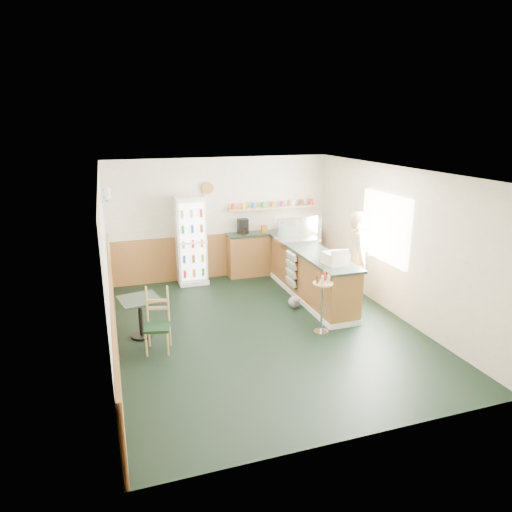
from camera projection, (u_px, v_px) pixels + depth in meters
name	position (u px, v px, depth m)	size (l,w,h in m)	color
ground	(265.00, 329.00, 7.90)	(6.00, 6.00, 0.00)	black
room_envelope	(240.00, 235.00, 8.06)	(5.04, 6.02, 2.72)	silver
service_counter	(311.00, 276.00, 9.15)	(0.68, 3.01, 1.01)	olive
back_counter	(273.00, 250.00, 10.65)	(2.24, 0.42, 1.69)	olive
drinks_fridge	(191.00, 241.00, 9.90)	(0.63, 0.53, 1.92)	white
display_case	(298.00, 230.00, 9.57)	(0.90, 0.47, 0.51)	silver
cash_register	(335.00, 258.00, 8.08)	(0.36, 0.38, 0.21)	beige
shopkeeper	(358.00, 259.00, 8.70)	(0.61, 0.44, 1.84)	tan
condiment_stand	(322.00, 295.00, 7.59)	(0.33, 0.33, 1.04)	silver
newspaper_rack	(291.00, 270.00, 9.17)	(0.09, 0.45, 0.71)	black
cafe_table	(140.00, 310.00, 7.48)	(0.73, 0.73, 0.68)	black
cafe_chair	(156.00, 318.00, 7.07)	(0.46, 0.46, 1.02)	black
dog_doorstop	(294.00, 302.00, 8.75)	(0.22, 0.28, 0.26)	#9A9A94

